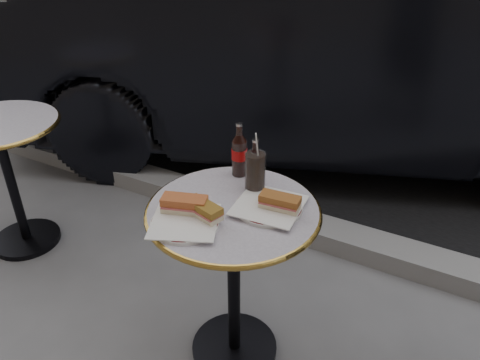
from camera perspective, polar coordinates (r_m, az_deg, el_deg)
The scene contains 14 objects.
ground at distance 2.14m, azimuth -0.68°, elevation -19.92°, with size 80.00×80.00×0.00m, color slate.
asphalt_road at distance 6.44m, azimuth 22.05°, elevation 13.51°, with size 40.00×8.00×0.00m, color black.
curb at distance 2.71m, azimuth 8.60°, elevation -6.01°, with size 40.00×0.20×0.12m, color gray.
bistro_table at distance 1.87m, azimuth -0.74°, elevation -12.76°, with size 0.62×0.62×0.73m, color #BAB2C4, non-canonical shape.
bistro_table_second at distance 2.75m, azimuth -26.03°, elevation -0.66°, with size 0.62×0.62×0.73m, color #BAB2C4, non-canonical shape.
plate_left at distance 1.57m, azimuth -6.73°, elevation -5.23°, with size 0.23×0.23×0.01m, color white.
plate_right at distance 1.64m, azimuth 3.52°, elevation -3.32°, with size 0.24×0.24×0.01m, color silver.
sandwich_left_a at distance 1.60m, azimuth -6.78°, elevation -3.05°, with size 0.15×0.07×0.05m, color #B5592E.
sandwich_left_b at distance 1.57m, azimuth -4.44°, elevation -3.71°, with size 0.14×0.06×0.05m, color olive.
sandwich_right at distance 1.61m, azimuth 4.87°, elevation -2.78°, with size 0.14×0.06×0.05m, color #965726.
cola_bottle_left at distance 1.79m, azimuth -0.08°, elevation 3.76°, with size 0.06×0.06×0.22m, color black, non-canonical shape.
cola_bottle_right at distance 1.71m, azimuth 1.85°, elevation 1.93°, with size 0.06×0.06×0.20m, color black, non-canonical shape.
cola_glass at distance 1.70m, azimuth 1.86°, elevation 0.96°, with size 0.08×0.08×0.16m, color black.
parked_car at distance 3.50m, azimuth 10.43°, elevation 15.68°, with size 4.76×1.65×1.56m, color black.
Camera 1 is at (0.67, -1.19, 1.65)m, focal length 35.00 mm.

